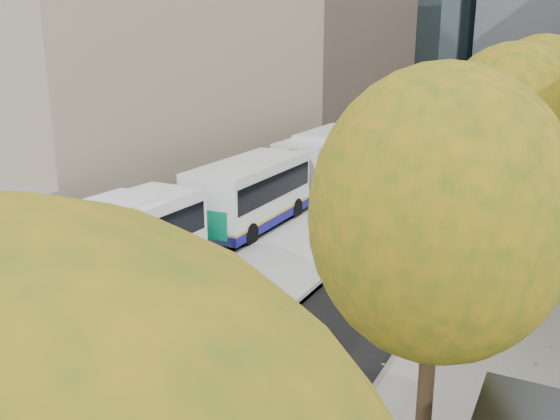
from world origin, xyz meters
The scene contains 7 objects.
bus_platform centered at (-3.88, 35.00, 0.07)m, with size 4.25×150.00×0.15m, color silver.
sidewalk centered at (4.12, 35.00, 0.04)m, with size 4.75×150.00×0.08m, color gray.
tree_c centered at (3.60, 13.00, 5.25)m, with size 4.20×4.20×7.28m.
tree_d centered at (3.60, 22.00, 5.47)m, with size 4.40×4.40×7.60m.
tree_e centered at (3.60, 31.00, 5.69)m, with size 4.60×4.60×7.92m.
bus_far centered at (-7.35, 31.06, 1.65)m, with size 3.04×18.13×3.01m.
distant_car centered at (-7.51, 48.80, 0.64)m, with size 1.51×3.75×1.28m, color silver.
Camera 1 is at (5.52, 3.78, 7.88)m, focal length 38.00 mm.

